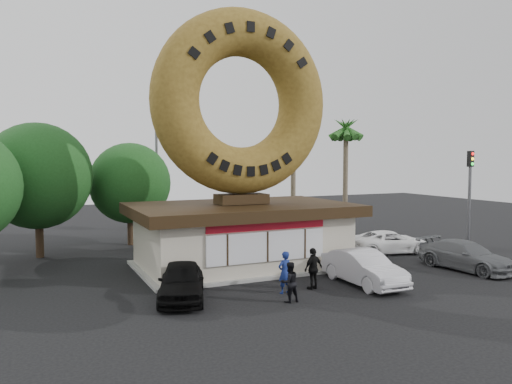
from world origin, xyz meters
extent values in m
plane|color=black|center=(0.00, 0.00, 0.00)|extent=(90.00, 90.00, 0.00)
cube|color=beige|center=(0.00, 6.00, 1.50)|extent=(10.00, 6.00, 3.00)
cube|color=#999993|center=(0.00, 6.00, 0.07)|extent=(10.60, 6.60, 0.15)
cube|color=#3F3F3F|center=(0.00, 6.00, 3.05)|extent=(10.00, 6.00, 0.10)
cube|color=black|center=(0.00, 6.00, 3.00)|extent=(11.20, 7.20, 0.55)
cube|color=silver|center=(0.00, 2.95, 1.55)|extent=(6.00, 0.12, 1.40)
cube|color=#AF0F1D|center=(0.00, 2.93, 2.55)|extent=(6.00, 0.10, 0.45)
cube|color=black|center=(0.00, 6.00, 3.55)|extent=(2.60, 1.40, 0.50)
torus|color=olive|center=(0.00, 6.00, 8.50)|extent=(9.40, 2.40, 9.40)
cylinder|color=#473321|center=(-9.50, 13.00, 1.65)|extent=(0.44, 0.44, 3.30)
sphere|color=#1A4619|center=(-9.50, 13.00, 4.65)|extent=(6.00, 6.00, 6.00)
cylinder|color=#473321|center=(-4.00, 15.00, 1.43)|extent=(0.44, 0.44, 2.86)
sphere|color=#1A4619|center=(-4.00, 15.00, 4.03)|extent=(5.20, 5.20, 5.20)
cylinder|color=#726651|center=(7.50, 14.00, 4.50)|extent=(0.36, 0.36, 9.00)
cylinder|color=#726651|center=(11.00, 12.50, 4.00)|extent=(0.36, 0.36, 8.00)
cylinder|color=#59595E|center=(-2.00, 16.00, 4.00)|extent=(0.18, 0.18, 8.00)
cylinder|color=#59595E|center=(-1.10, 16.00, 7.90)|extent=(1.80, 0.12, 0.12)
cube|color=#59595E|center=(-0.20, 16.00, 7.85)|extent=(0.45, 0.20, 0.12)
cylinder|color=#59595E|center=(14.00, 4.00, 3.00)|extent=(0.18, 0.18, 6.00)
cube|color=black|center=(14.00, 4.00, 5.60)|extent=(0.30, 0.28, 0.95)
sphere|color=red|center=(14.00, 3.85, 5.90)|extent=(0.18, 0.18, 0.18)
sphere|color=yellow|center=(14.00, 3.85, 5.60)|extent=(0.18, 0.18, 0.18)
sphere|color=green|center=(14.00, 3.85, 5.30)|extent=(0.18, 0.18, 0.18)
imported|color=navy|center=(-0.37, 0.51, 0.89)|extent=(0.71, 0.53, 1.78)
imported|color=black|center=(-0.81, -0.71, 0.80)|extent=(0.81, 0.64, 1.60)
imported|color=black|center=(1.06, 0.57, 0.90)|extent=(1.14, 0.73, 1.80)
imported|color=black|center=(-4.55, 1.43, 0.75)|extent=(3.06, 4.71, 1.49)
imported|color=#BBB9BF|center=(3.49, 0.29, 0.76)|extent=(1.62, 4.62, 1.52)
imported|color=slate|center=(10.01, 0.51, 0.72)|extent=(2.67, 5.21, 1.45)
imported|color=white|center=(9.47, 5.64, 0.66)|extent=(5.14, 3.18, 1.33)
camera|label=1|loc=(-10.07, -17.66, 5.70)|focal=35.00mm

